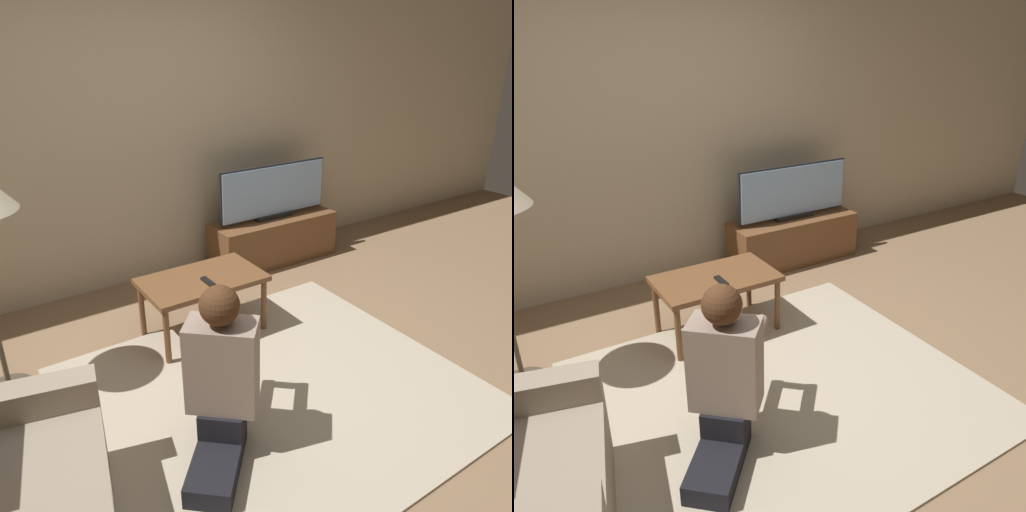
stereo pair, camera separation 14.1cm
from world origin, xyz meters
TOP-DOWN VIEW (x-y plane):
  - ground_plane at (0.00, 0.00)m, footprint 10.00×10.00m
  - wall_back at (0.00, 1.93)m, footprint 10.00×0.06m
  - rug at (0.00, 0.00)m, footprint 2.25×1.99m
  - tv_stand at (1.13, 1.58)m, footprint 1.21×0.40m
  - tv at (1.13, 1.59)m, footprint 1.12×0.08m
  - coffee_table at (-0.03, 0.81)m, footprint 0.82×0.50m
  - person_kneeling at (-0.47, -0.22)m, footprint 0.73×0.78m
  - remote at (-0.03, 0.71)m, footprint 0.04×0.15m

SIDE VIEW (x-z plane):
  - ground_plane at x=0.00m, z-range 0.00..0.00m
  - rug at x=0.00m, z-range 0.00..0.02m
  - tv_stand at x=1.13m, z-range 0.00..0.42m
  - coffee_table at x=-0.03m, z-range 0.17..0.61m
  - remote at x=-0.03m, z-range 0.44..0.46m
  - person_kneeling at x=-0.47m, z-range 0.00..0.92m
  - tv at x=1.13m, z-range 0.43..0.92m
  - wall_back at x=0.00m, z-range 0.00..2.60m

